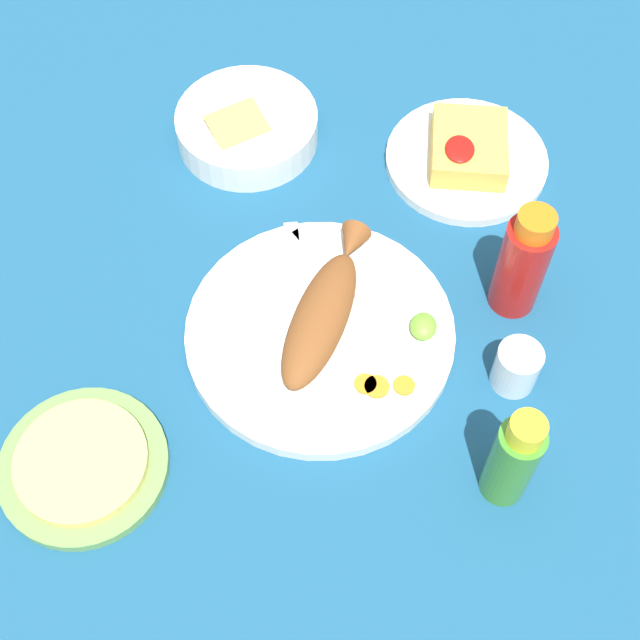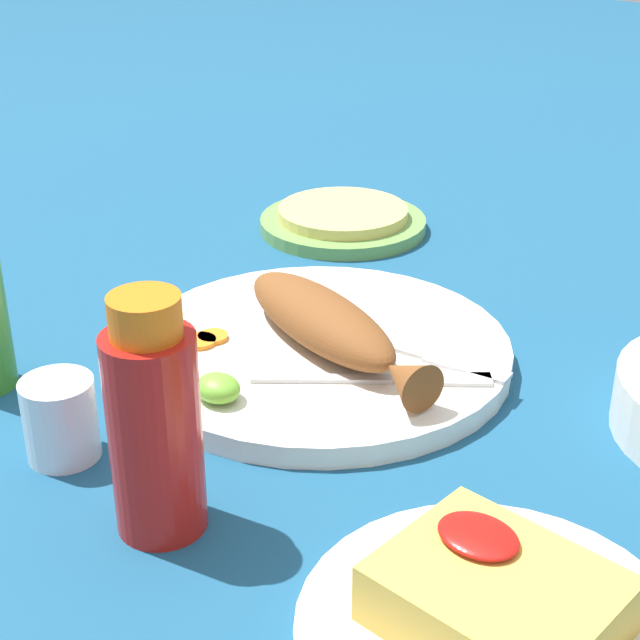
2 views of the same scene
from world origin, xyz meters
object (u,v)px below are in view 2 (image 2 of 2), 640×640
object	(u,v)px
fried_fish	(328,324)
hot_sauce_bottle_red	(154,424)
fork_near	(416,353)
main_plate	(320,351)
tortilla_plate	(343,224)
side_plate_fries	(493,636)
fork_far	(388,379)
salt_cup	(61,424)

from	to	relation	value
fried_fish	hot_sauce_bottle_red	distance (m)	0.23
fried_fish	fork_near	distance (m)	0.07
main_plate	tortilla_plate	bearing A→B (deg)	-51.82
fork_near	side_plate_fries	bearing A→B (deg)	-54.89
fork_far	salt_cup	bearing A→B (deg)	-161.95
salt_cup	tortilla_plate	distance (m)	0.49
fork_near	salt_cup	world-z (taller)	salt_cup
hot_sauce_bottle_red	side_plate_fries	distance (m)	0.23
tortilla_plate	fork_near	bearing A→B (deg)	142.00
fried_fish	tortilla_plate	world-z (taller)	fried_fish
main_plate	side_plate_fries	bearing A→B (deg)	149.21
fork_near	tortilla_plate	size ratio (longest dim) A/B	1.00
salt_cup	tortilla_plate	xyz separation A→B (m)	(0.15, -0.46, -0.02)
fried_fish	tortilla_plate	size ratio (longest dim) A/B	1.29
fork_near	salt_cup	size ratio (longest dim) A/B	3.09
main_plate	side_plate_fries	distance (m)	0.33
fried_fish	side_plate_fries	xyz separation A→B (m)	(-0.27, 0.17, -0.03)
fork_far	side_plate_fries	distance (m)	0.26
fried_fish	salt_cup	world-z (taller)	same
hot_sauce_bottle_red	tortilla_plate	world-z (taller)	hot_sauce_bottle_red
fork_near	hot_sauce_bottle_red	size ratio (longest dim) A/B	1.15
fork_far	side_plate_fries	bearing A→B (deg)	-80.29
main_plate	fork_near	world-z (taller)	fork_near
main_plate	fork_near	bearing A→B (deg)	-153.93
fried_fish	tortilla_plate	distance (m)	0.32
hot_sauce_bottle_red	fork_near	bearing A→B (deg)	-89.71
fork_far	hot_sauce_bottle_red	distance (m)	0.22
main_plate	fried_fish	bearing A→B (deg)	165.77
fried_fish	fork_far	distance (m)	0.07
fried_fish	side_plate_fries	size ratio (longest dim) A/B	1.10
side_plate_fries	salt_cup	bearing A→B (deg)	9.38
tortilla_plate	hot_sauce_bottle_red	bearing A→B (deg)	119.39
side_plate_fries	fried_fish	bearing A→B (deg)	-31.42
fork_near	fork_far	xyz separation A→B (m)	(-0.01, 0.05, 0.00)
salt_cup	tortilla_plate	world-z (taller)	salt_cup
fork_near	fork_far	size ratio (longest dim) A/B	1.26
hot_sauce_bottle_red	side_plate_fries	bearing A→B (deg)	-165.48
fried_fish	main_plate	bearing A→B (deg)	-0.00
fried_fish	fork_near	world-z (taller)	fried_fish
fried_fish	side_plate_fries	world-z (taller)	fried_fish
fork_far	tortilla_plate	distance (m)	0.37
fried_fish	salt_cup	size ratio (longest dim) A/B	3.97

